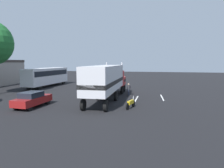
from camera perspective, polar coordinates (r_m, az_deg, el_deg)
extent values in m
plane|color=black|center=(30.31, 1.48, -2.21)|extent=(120.00, 120.00, 0.00)
cube|color=silver|center=(24.49, 7.07, -4.35)|extent=(4.40, 0.19, 0.01)
cube|color=silver|center=(26.14, 14.34, -3.81)|extent=(4.40, 0.42, 0.01)
cube|color=#B21919|center=(30.10, 1.40, 0.99)|extent=(1.86, 2.54, 1.20)
cube|color=#B21919|center=(28.48, 0.85, 1.68)|extent=(1.46, 2.53, 2.20)
cube|color=silver|center=(31.02, 1.70, 1.15)|extent=(0.13, 2.10, 1.08)
cube|color=black|center=(30.09, 1.40, 1.10)|extent=(1.86, 2.58, 0.36)
cylinder|color=silver|center=(28.12, -1.56, 2.85)|extent=(0.18, 0.18, 3.40)
cylinder|color=silver|center=(27.71, 2.88, 2.79)|extent=(0.18, 0.18, 3.40)
cube|color=silver|center=(22.24, -2.12, 1.73)|extent=(10.56, 2.83, 2.80)
cube|color=black|center=(22.28, -2.12, 0.65)|extent=(10.56, 2.87, 0.44)
cylinder|color=silver|center=(29.28, -1.51, -0.64)|extent=(1.31, 0.67, 0.64)
cylinder|color=black|center=(30.73, -0.53, -1.05)|extent=(1.11, 0.32, 1.10)
cylinder|color=black|center=(30.35, 3.54, -1.16)|extent=(1.11, 0.32, 1.10)
cylinder|color=black|center=(28.50, -1.48, -1.65)|extent=(1.11, 0.32, 1.10)
cylinder|color=black|center=(28.10, 2.90, -1.78)|extent=(1.11, 0.32, 1.10)
cylinder|color=black|center=(23.76, -4.13, -3.32)|extent=(1.11, 0.32, 1.10)
cylinder|color=black|center=(23.28, 1.11, -3.51)|extent=(1.11, 0.32, 1.10)
cylinder|color=black|center=(18.85, -8.40, -5.99)|extent=(1.11, 0.32, 1.10)
cylinder|color=black|center=(18.24, -1.83, -6.34)|extent=(1.11, 0.32, 1.10)
cylinder|color=#2D3347|center=(27.00, 4.84, -2.44)|extent=(0.18, 0.18, 0.82)
cylinder|color=#2D3347|center=(27.15, 4.82, -2.39)|extent=(0.18, 0.18, 0.82)
cylinder|color=#333338|center=(26.97, 4.84, -0.94)|extent=(0.34, 0.34, 0.58)
sphere|color=tan|center=(26.92, 4.85, -0.09)|extent=(0.23, 0.23, 0.23)
cube|color=black|center=(26.98, 5.27, -0.88)|extent=(0.29, 0.21, 0.36)
cube|color=silver|center=(38.37, -18.44, 2.23)|extent=(11.12, 3.12, 2.90)
cube|color=black|center=(38.33, -18.47, 3.10)|extent=(10.46, 3.12, 0.90)
cylinder|color=black|center=(42.53, -16.55, 0.73)|extent=(1.01, 0.33, 1.00)
cylinder|color=black|center=(41.38, -13.91, 0.65)|extent=(1.01, 0.33, 1.00)
cylinder|color=black|center=(36.20, -23.10, -0.50)|extent=(1.01, 0.33, 1.00)
cylinder|color=black|center=(34.84, -20.21, -0.64)|extent=(1.01, 0.33, 1.00)
cube|color=maroon|center=(21.71, -22.04, -4.41)|extent=(4.47, 1.98, 0.70)
cube|color=#1E232D|center=(21.45, -22.43, -2.86)|extent=(2.17, 1.74, 0.55)
cylinder|color=black|center=(23.41, -21.32, -4.48)|extent=(0.65, 0.25, 0.64)
cylinder|color=black|center=(22.53, -18.11, -4.77)|extent=(0.65, 0.25, 0.64)
cylinder|color=black|center=(21.12, -26.15, -5.87)|extent=(0.65, 0.25, 0.64)
cylinder|color=black|center=(20.15, -22.78, -6.29)|extent=(0.65, 0.25, 0.64)
cylinder|color=black|center=(20.28, 6.23, -5.69)|extent=(0.66, 0.28, 0.66)
cylinder|color=black|center=(18.98, 4.56, -6.53)|extent=(0.66, 0.28, 0.66)
cube|color=gold|center=(19.57, 5.43, -5.30)|extent=(1.12, 0.53, 0.36)
cylinder|color=silver|center=(20.10, 6.14, -4.49)|extent=(0.29, 0.15, 0.69)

